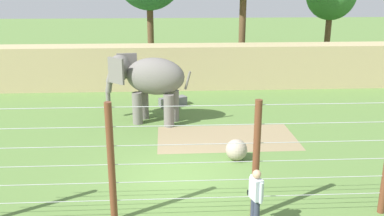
% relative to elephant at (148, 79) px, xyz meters
% --- Properties ---
extents(ground_plane, '(120.00, 120.00, 0.00)m').
position_rel_elephant_xyz_m(ground_plane, '(1.21, -5.67, -1.98)').
color(ground_plane, '#5B7F3D').
extents(dirt_patch, '(5.60, 3.10, 0.01)m').
position_rel_elephant_xyz_m(dirt_patch, '(3.20, -2.25, -1.98)').
color(dirt_patch, '#937F5B').
rests_on(dirt_patch, ground).
extents(embankment_wall, '(36.00, 1.80, 2.51)m').
position_rel_elephant_xyz_m(embankment_wall, '(1.21, 6.32, -0.72)').
color(embankment_wall, tan).
rests_on(embankment_wall, ground).
extents(elephant, '(3.89, 2.27, 2.99)m').
position_rel_elephant_xyz_m(elephant, '(0.00, 0.00, 0.00)').
color(elephant, slate).
rests_on(elephant, ground).
extents(enrichment_ball, '(0.77, 0.77, 0.77)m').
position_rel_elephant_xyz_m(enrichment_ball, '(3.24, -4.45, -1.60)').
color(enrichment_ball, tan).
rests_on(enrichment_ball, ground).
extents(cable_fence, '(11.92, 0.19, 3.28)m').
position_rel_elephant_xyz_m(cable_fence, '(1.23, -8.20, -0.33)').
color(cable_fence, brown).
rests_on(cable_fence, ground).
extents(zookeeper, '(0.34, 0.57, 1.67)m').
position_rel_elephant_xyz_m(zookeeper, '(3.02, -8.85, -1.05)').
color(zookeeper, '#33384C').
rests_on(zookeeper, ground).
extents(feed_trough, '(1.47, 1.09, 0.44)m').
position_rel_elephant_xyz_m(feed_trough, '(1.08, 2.47, -1.76)').
color(feed_trough, slate).
rests_on(feed_trough, ground).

